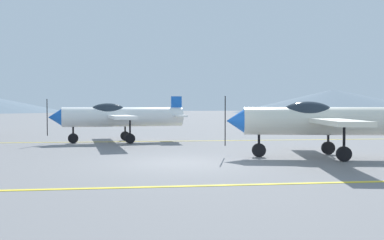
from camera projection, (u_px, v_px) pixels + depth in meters
ground_plane at (182, 163)px, 13.16m from camera, size 400.00×400.00×0.00m
apron_line_near at (199, 186)px, 9.24m from camera, size 80.00×0.16×0.01m
apron_line_far at (167, 141)px, 21.46m from camera, size 80.00×0.16×0.01m
airplane_near at (323, 120)px, 14.41m from camera, size 6.99×7.98×2.39m
airplane_mid at (119, 116)px, 20.83m from camera, size 6.98×8.00×2.39m
car_sedan at (340, 121)px, 29.44m from camera, size 4.47×2.39×1.62m
hill_centerleft at (333, 101)px, 138.29m from camera, size 68.48×68.48×7.88m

